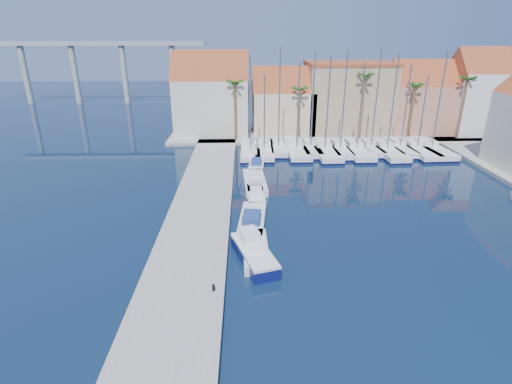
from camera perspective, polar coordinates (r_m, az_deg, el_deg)
ground at (r=26.89m, az=8.76°, el=-16.54°), size 260.00×260.00×0.00m
quay_west at (r=38.14m, az=-8.24°, el=-3.72°), size 6.00×77.00×0.50m
shore_north at (r=72.06m, az=10.16°, el=8.46°), size 54.00×16.00×0.50m
bollard at (r=27.52m, az=-6.09°, el=-13.44°), size 0.19×0.19×0.47m
fishing_boat at (r=31.32m, az=-0.37°, el=-8.58°), size 3.76×6.44×2.14m
motorboat_west_0 at (r=32.00m, az=-0.05°, el=-8.29°), size 2.10×6.15×1.40m
motorboat_west_1 at (r=36.74m, az=-0.55°, el=-4.07°), size 2.90×7.21×1.40m
motorboat_west_2 at (r=42.28m, az=-0.01°, el=-0.46°), size 1.91×5.43×1.40m
motorboat_west_3 at (r=46.08m, az=-0.16°, el=1.47°), size 2.76×7.60×1.40m
motorboat_west_4 at (r=52.13m, az=0.09°, el=3.93°), size 2.34×5.91×1.40m
motorboat_west_5 at (r=56.27m, az=-0.60°, el=5.30°), size 1.99×6.11×1.40m
sailboat_0 at (r=58.48m, az=-0.80°, el=6.03°), size 2.90×10.48×13.77m
sailboat_1 at (r=58.61m, az=1.16°, el=6.03°), size 2.99×10.34×11.16m
sailboat_2 at (r=59.85m, az=3.18°, el=6.42°), size 2.45×8.83×14.79m
sailboat_3 at (r=59.46m, az=5.71°, el=6.16°), size 3.32×11.54×12.80m
sailboat_4 at (r=60.19m, az=7.68°, el=6.31°), size 2.63×9.57×14.04m
sailboat_5 at (r=59.61m, az=9.65°, el=6.00°), size 3.54×11.88×13.48m
sailboat_6 at (r=60.37m, az=11.81°, el=6.10°), size 2.52×9.49×14.39m
sailboat_7 at (r=60.79m, az=14.00°, el=5.97°), size 3.12×11.44×12.90m
sailboat_8 at (r=61.88m, az=15.94°, el=6.14°), size 2.73×8.48×14.63m
sailboat_9 at (r=61.79m, az=17.99°, el=5.81°), size 3.59×11.68×13.94m
sailboat_10 at (r=63.63m, az=19.72°, el=6.05°), size 2.67×9.87×12.41m
sailboat_11 at (r=64.04m, az=21.74°, el=5.83°), size 3.92×11.94×11.10m
sailboat_12 at (r=64.89m, az=23.49°, el=5.80°), size 3.80×11.70×14.27m
building_0 at (r=68.62m, az=-6.36°, el=13.34°), size 12.30×9.00×13.50m
building_1 at (r=68.90m, az=3.92°, el=12.42°), size 10.30×8.00×11.00m
building_2 at (r=71.61m, az=12.90°, el=13.08°), size 14.20×10.20×11.50m
building_3 at (r=74.59m, az=22.23°, el=12.06°), size 10.30×8.00×12.00m
building_4 at (r=77.58m, az=28.87°, el=12.16°), size 8.30×8.00×14.00m
palm_0 at (r=63.13m, az=-3.06°, el=15.04°), size 2.60×2.60×10.15m
palm_1 at (r=63.80m, az=6.26°, el=14.17°), size 2.60×2.60×9.15m
palm_2 at (r=65.66m, az=15.33°, el=15.42°), size 2.60×2.60×11.15m
palm_3 at (r=68.50m, az=21.82°, el=13.71°), size 2.60×2.60×9.65m
palm_4 at (r=71.88m, az=27.97°, el=13.84°), size 2.60×2.60×10.65m
viaduct at (r=108.51m, az=-21.17°, el=17.18°), size 48.00×2.20×14.45m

